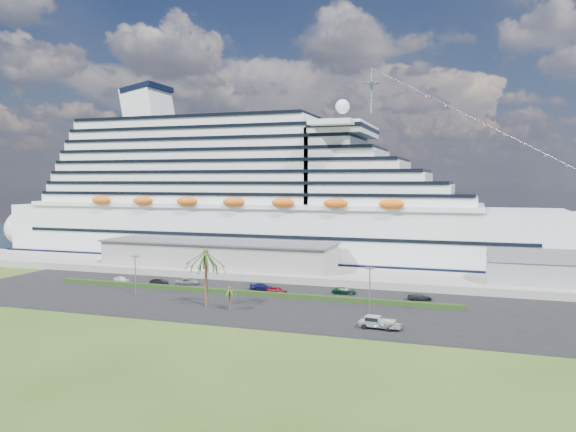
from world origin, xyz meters
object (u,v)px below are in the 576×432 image
(cruise_ship, at_px, (263,204))
(pickup_truck, at_px, (377,322))
(boat_trailer, at_px, (387,324))
(parked_car_3, at_px, (262,287))

(cruise_ship, height_order, pickup_truck, cruise_ship)
(pickup_truck, bearing_deg, cruise_ship, 124.04)
(cruise_ship, bearing_deg, boat_trailer, -55.13)
(parked_car_3, bearing_deg, cruise_ship, 7.22)
(cruise_ship, relative_size, pickup_truck, 33.05)
(parked_car_3, height_order, pickup_truck, pickup_truck)
(cruise_ship, distance_m, parked_car_3, 48.03)
(cruise_ship, distance_m, pickup_truck, 80.86)
(boat_trailer, bearing_deg, cruise_ship, 124.87)
(pickup_truck, height_order, boat_trailer, pickup_truck)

